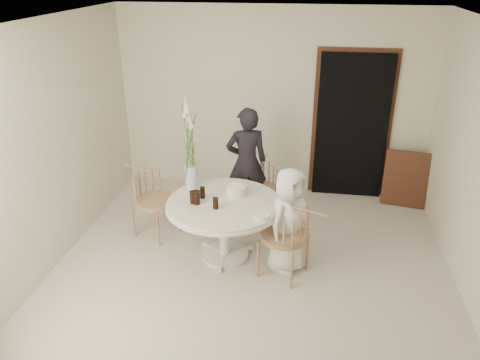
# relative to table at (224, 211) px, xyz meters

# --- Properties ---
(ground) EXTENTS (4.50, 4.50, 0.00)m
(ground) POSITION_rel_table_xyz_m (0.35, -0.25, -0.62)
(ground) COLOR beige
(ground) RESTS_ON ground
(room_shell) EXTENTS (4.50, 4.50, 4.50)m
(room_shell) POSITION_rel_table_xyz_m (0.35, -0.25, 1.00)
(room_shell) COLOR silver
(room_shell) RESTS_ON ground
(doorway) EXTENTS (1.00, 0.10, 2.10)m
(doorway) POSITION_rel_table_xyz_m (1.50, 1.94, 0.43)
(doorway) COLOR black
(doorway) RESTS_ON ground
(door_trim) EXTENTS (1.12, 0.03, 2.22)m
(door_trim) POSITION_rel_table_xyz_m (1.50, 1.98, 0.49)
(door_trim) COLOR #50281B
(door_trim) RESTS_ON ground
(table) EXTENTS (1.33, 1.33, 0.73)m
(table) POSITION_rel_table_xyz_m (0.00, 0.00, 0.00)
(table) COLOR silver
(table) RESTS_ON ground
(picture_frame) EXTENTS (0.63, 0.28, 0.80)m
(picture_frame) POSITION_rel_table_xyz_m (2.30, 1.70, -0.21)
(picture_frame) COLOR #50281B
(picture_frame) RESTS_ON ground
(chair_far) EXTENTS (0.44, 0.48, 0.77)m
(chair_far) POSITION_rel_table_xyz_m (0.31, 1.14, -0.12)
(chair_far) COLOR #A07857
(chair_far) RESTS_ON ground
(chair_right) EXTENTS (0.64, 0.62, 0.89)m
(chair_right) POSITION_rel_table_xyz_m (0.82, -0.28, -0.04)
(chair_right) COLOR #A07857
(chair_right) RESTS_ON ground
(chair_left) EXTENTS (0.64, 0.62, 0.89)m
(chair_left) POSITION_rel_table_xyz_m (-1.07, 0.41, -0.04)
(chair_left) COLOR #A07857
(chair_left) RESTS_ON ground
(girl) EXTENTS (0.64, 0.51, 1.52)m
(girl) POSITION_rel_table_xyz_m (0.10, 1.10, 0.14)
(girl) COLOR black
(girl) RESTS_ON ground
(boy) EXTENTS (0.66, 0.72, 1.23)m
(boy) POSITION_rel_table_xyz_m (0.74, -0.12, 0.00)
(boy) COLOR white
(boy) RESTS_ON ground
(birthday_cake) EXTENTS (0.23, 0.23, 0.16)m
(birthday_cake) POSITION_rel_table_xyz_m (0.11, 0.20, 0.17)
(birthday_cake) COLOR white
(birthday_cake) RESTS_ON table
(cola_tumbler_a) EXTENTS (0.09, 0.09, 0.15)m
(cola_tumbler_a) POSITION_rel_table_xyz_m (-0.34, -0.08, 0.19)
(cola_tumbler_a) COLOR black
(cola_tumbler_a) RESTS_ON table
(cola_tumbler_b) EXTENTS (0.08, 0.08, 0.13)m
(cola_tumbler_b) POSITION_rel_table_xyz_m (-0.06, -0.17, 0.18)
(cola_tumbler_b) COLOR black
(cola_tumbler_b) RESTS_ON table
(cola_tumbler_c) EXTENTS (0.08, 0.08, 0.13)m
(cola_tumbler_c) POSITION_rel_table_xyz_m (-0.26, 0.06, 0.18)
(cola_tumbler_c) COLOR black
(cola_tumbler_c) RESTS_ON table
(cola_tumbler_d) EXTENTS (0.09, 0.09, 0.17)m
(cola_tumbler_d) POSITION_rel_table_xyz_m (-0.29, -0.10, 0.20)
(cola_tumbler_d) COLOR black
(cola_tumbler_d) RESTS_ON table
(plate_stack) EXTENTS (0.23, 0.23, 0.05)m
(plate_stack) POSITION_rel_table_xyz_m (0.46, -0.29, 0.14)
(plate_stack) COLOR white
(plate_stack) RESTS_ON table
(flower_vase) EXTENTS (0.15, 0.15, 1.12)m
(flower_vase) POSITION_rel_table_xyz_m (-0.45, 0.31, 0.58)
(flower_vase) COLOR silver
(flower_vase) RESTS_ON table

